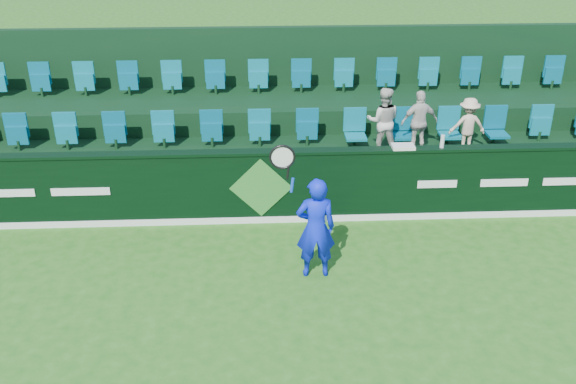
{
  "coord_description": "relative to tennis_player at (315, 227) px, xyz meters",
  "views": [
    {
      "loc": [
        -0.01,
        -6.13,
        5.6
      ],
      "look_at": [
        0.42,
        2.8,
        1.15
      ],
      "focal_mm": 40.0,
      "sensor_mm": 36.0,
      "label": 1
    }
  ],
  "objects": [
    {
      "name": "ground",
      "position": [
        -0.8,
        -2.23,
        -0.84
      ],
      "size": [
        60.0,
        60.0,
        0.0
      ],
      "primitive_type": "plane",
      "color": "#226417",
      "rests_on": "ground"
    },
    {
      "name": "sponsor_hoarding",
      "position": [
        -0.8,
        1.77,
        -0.16
      ],
      "size": [
        16.0,
        0.25,
        1.35
      ],
      "color": "black",
      "rests_on": "ground"
    },
    {
      "name": "stand_tier_front",
      "position": [
        -0.8,
        2.87,
        -0.44
      ],
      "size": [
        16.0,
        2.0,
        0.8
      ],
      "primitive_type": "cube",
      "color": "black",
      "rests_on": "ground"
    },
    {
      "name": "stand_tier_back",
      "position": [
        -0.8,
        4.77,
        -0.19
      ],
      "size": [
        16.0,
        1.8,
        1.3
      ],
      "primitive_type": "cube",
      "color": "black",
      "rests_on": "ground"
    },
    {
      "name": "stand_rear",
      "position": [
        -0.8,
        5.22,
        0.38
      ],
      "size": [
        16.0,
        4.1,
        2.6
      ],
      "color": "black",
      "rests_on": "ground"
    },
    {
      "name": "seat_row_front",
      "position": [
        -0.8,
        3.27,
        0.26
      ],
      "size": [
        13.5,
        0.5,
        0.6
      ],
      "primitive_type": "cube",
      "color": "#075D75",
      "rests_on": "stand_tier_front"
    },
    {
      "name": "seat_row_back",
      "position": [
        -0.8,
        5.07,
        0.76
      ],
      "size": [
        13.5,
        0.5,
        0.6
      ],
      "primitive_type": "cube",
      "color": "#075D75",
      "rests_on": "stand_tier_back"
    },
    {
      "name": "tennis_player",
      "position": [
        0.0,
        0.0,
        0.0
      ],
      "size": [
        1.01,
        0.4,
        2.24
      ],
      "color": "#0D20EA",
      "rests_on": "ground"
    },
    {
      "name": "spectator_left",
      "position": [
        1.52,
        2.89,
        0.6
      ],
      "size": [
        0.69,
        0.57,
        1.28
      ],
      "primitive_type": "imported",
      "rotation": [
        0.0,
        0.0,
        3.0
      ],
      "color": "beige",
      "rests_on": "stand_tier_front"
    },
    {
      "name": "spectator_middle",
      "position": [
        2.21,
        2.89,
        0.57
      ],
      "size": [
        0.75,
        0.39,
        1.22
      ],
      "primitive_type": "imported",
      "rotation": [
        0.0,
        0.0,
        3.28
      ],
      "color": "beige",
      "rests_on": "stand_tier_front"
    },
    {
      "name": "spectator_right",
      "position": [
        3.14,
        2.89,
        0.49
      ],
      "size": [
        0.69,
        0.4,
        1.06
      ],
      "primitive_type": "imported",
      "rotation": [
        0.0,
        0.0,
        3.13
      ],
      "color": "beige",
      "rests_on": "stand_tier_front"
    },
    {
      "name": "towel",
      "position": [
        1.67,
        1.77,
        0.54
      ],
      "size": [
        0.39,
        0.25,
        0.06
      ],
      "primitive_type": "cube",
      "color": "white",
      "rests_on": "sponsor_hoarding"
    },
    {
      "name": "drinks_bottle",
      "position": [
        2.34,
        1.77,
        0.63
      ],
      "size": [
        0.07,
        0.07,
        0.23
      ],
      "primitive_type": "cylinder",
      "color": "silver",
      "rests_on": "sponsor_hoarding"
    }
  ]
}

